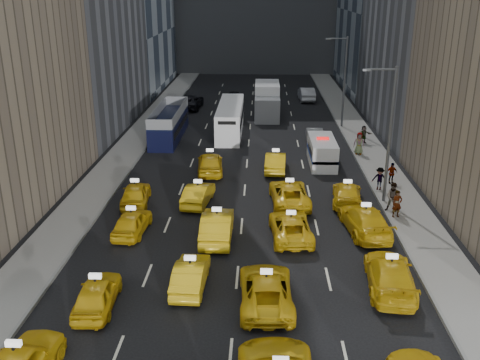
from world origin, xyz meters
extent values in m
plane|color=black|center=(0.00, 0.00, 0.00)|extent=(160.00, 160.00, 0.00)
cube|color=gray|center=(-10.50, 25.00, 0.07)|extent=(3.00, 90.00, 0.15)
cube|color=gray|center=(10.50, 25.00, 0.07)|extent=(3.00, 90.00, 0.15)
cube|color=slate|center=(-9.05, 25.00, 0.09)|extent=(0.15, 90.00, 0.18)
cube|color=slate|center=(9.05, 25.00, 0.09)|extent=(0.15, 90.00, 0.18)
cylinder|color=#595B60|center=(9.30, 12.00, 4.50)|extent=(0.20, 0.20, 9.00)
cylinder|color=#595B60|center=(8.40, 12.00, 8.80)|extent=(1.80, 0.12, 0.12)
cube|color=slate|center=(7.50, 12.00, 8.75)|extent=(0.50, 0.22, 0.12)
cylinder|color=#595B60|center=(9.30, 32.00, 4.50)|extent=(0.20, 0.20, 9.00)
cylinder|color=#595B60|center=(8.40, 32.00, 8.80)|extent=(1.80, 0.12, 0.12)
cube|color=slate|center=(7.50, 32.00, 8.75)|extent=(0.50, 0.22, 0.12)
imported|color=gold|center=(-6.14, -0.88, 0.69)|extent=(1.83, 4.12, 1.38)
imported|color=gold|center=(-2.18, 1.00, 0.67)|extent=(1.54, 4.12, 1.34)
imported|color=gold|center=(1.41, -0.25, 0.71)|extent=(2.54, 5.19, 1.42)
imported|color=gold|center=(7.29, 1.23, 0.75)|extent=(2.60, 5.38, 1.51)
imported|color=gold|center=(-6.33, 6.78, 0.69)|extent=(1.86, 4.11, 1.37)
imported|color=gold|center=(-1.33, 6.26, 0.80)|extent=(1.71, 4.85, 1.60)
imported|color=gold|center=(2.85, 6.58, 0.67)|extent=(2.57, 4.95, 1.33)
imported|color=gold|center=(7.21, 7.42, 0.77)|extent=(2.77, 5.52, 1.54)
imported|color=gold|center=(-7.10, 11.15, 0.73)|extent=(2.12, 4.42, 1.46)
imported|color=gold|center=(-2.98, 11.36, 0.69)|extent=(1.96, 4.31, 1.37)
imported|color=gold|center=(3.02, 11.65, 0.72)|extent=(2.74, 5.32, 1.43)
imported|color=gold|center=(6.83, 11.86, 0.66)|extent=(2.44, 4.77, 1.33)
imported|color=gold|center=(-2.77, 17.61, 0.80)|extent=(2.31, 4.85, 1.60)
imported|color=gold|center=(2.26, 18.28, 0.73)|extent=(1.77, 4.49, 1.45)
cube|color=silver|center=(6.04, 20.10, 1.04)|extent=(2.46, 5.36, 2.08)
cylinder|color=black|center=(5.20, 18.40, 0.42)|extent=(0.28, 0.83, 0.83)
cylinder|color=black|center=(6.88, 18.40, 0.42)|extent=(0.28, 0.83, 0.83)
cylinder|color=black|center=(5.20, 21.80, 0.42)|extent=(0.28, 0.83, 0.83)
cylinder|color=black|center=(6.88, 21.80, 0.42)|extent=(0.28, 0.83, 0.83)
cube|color=navy|center=(6.04, 20.10, 0.90)|extent=(2.50, 5.37, 0.24)
cube|color=red|center=(6.04, 20.10, 2.16)|extent=(0.97, 0.42, 0.15)
cube|color=black|center=(-7.55, 27.54, 1.45)|extent=(2.32, 10.01, 2.91)
cylinder|color=black|center=(-8.53, 23.44, 0.55)|extent=(0.28, 1.10, 1.10)
cylinder|color=black|center=(-6.56, 23.44, 0.55)|extent=(0.28, 1.10, 1.10)
cylinder|color=black|center=(-8.53, 31.64, 0.55)|extent=(0.28, 1.10, 1.10)
cylinder|color=black|center=(-6.56, 31.64, 0.55)|extent=(0.28, 1.10, 1.10)
cube|color=white|center=(-1.88, 29.64, 1.40)|extent=(2.44, 10.88, 2.80)
cylinder|color=black|center=(-2.86, 25.12, 0.55)|extent=(0.28, 1.10, 1.10)
cylinder|color=black|center=(-0.90, 25.12, 0.55)|extent=(0.28, 1.10, 1.10)
cylinder|color=black|center=(-2.86, 34.16, 0.55)|extent=(0.28, 1.10, 1.10)
cylinder|color=black|center=(-0.90, 34.16, 0.55)|extent=(0.28, 1.10, 1.10)
cube|color=white|center=(1.75, 36.73, 1.76)|extent=(2.92, 7.78, 3.51)
cylinder|color=black|center=(0.58, 33.79, 0.55)|extent=(0.28, 1.10, 1.10)
cylinder|color=black|center=(2.91, 33.79, 0.55)|extent=(0.28, 1.10, 1.10)
cylinder|color=black|center=(0.58, 39.68, 0.55)|extent=(0.28, 1.10, 1.10)
cylinder|color=black|center=(2.91, 39.68, 0.55)|extent=(0.28, 1.10, 1.10)
imported|color=#939599|center=(6.04, 26.63, 0.67)|extent=(1.59, 4.14, 1.35)
imported|color=black|center=(-7.26, 40.42, 0.79)|extent=(2.96, 5.82, 1.57)
imported|color=gray|center=(1.29, 45.87, 0.72)|extent=(2.51, 5.14, 1.44)
imported|color=black|center=(-2.21, 43.57, 0.75)|extent=(2.31, 4.60, 1.50)
imported|color=#B8BAC1|center=(6.77, 45.48, 0.83)|extent=(1.97, 5.09, 1.65)
imported|color=gray|center=(9.51, 9.40, 1.02)|extent=(0.72, 0.56, 1.73)
imported|color=gray|center=(9.46, 10.22, 1.11)|extent=(1.04, 0.75, 1.91)
imported|color=gray|center=(9.41, 14.10, 0.96)|extent=(1.13, 0.75, 1.62)
imported|color=gray|center=(10.53, 15.38, 0.93)|extent=(0.99, 0.65, 1.55)
imported|color=gray|center=(9.39, 22.47, 1.09)|extent=(0.99, 0.64, 1.88)
imported|color=gray|center=(10.39, 25.85, 0.95)|extent=(1.55, 0.81, 1.60)
camera|label=1|loc=(1.05, -21.22, 13.64)|focal=40.00mm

